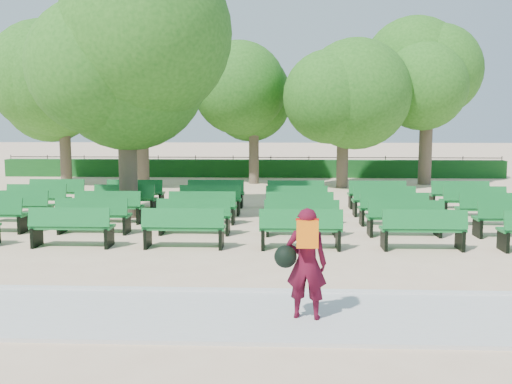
# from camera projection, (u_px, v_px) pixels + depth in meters

# --- Properties ---
(ground) EXTENTS (120.00, 120.00, 0.00)m
(ground) POSITION_uv_depth(u_px,v_px,m) (227.00, 226.00, 15.94)
(ground) COLOR beige
(paving) EXTENTS (30.00, 2.20, 0.06)m
(paving) POSITION_uv_depth(u_px,v_px,m) (182.00, 315.00, 8.60)
(paving) COLOR beige
(paving) RESTS_ON ground
(curb) EXTENTS (30.00, 0.12, 0.10)m
(curb) POSITION_uv_depth(u_px,v_px,m) (193.00, 291.00, 9.74)
(curb) COLOR silver
(curb) RESTS_ON ground
(hedge) EXTENTS (26.00, 0.70, 0.90)m
(hedge) POSITION_uv_depth(u_px,v_px,m) (252.00, 168.00, 29.76)
(hedge) COLOR #134A18
(hedge) RESTS_ON ground
(fence) EXTENTS (26.00, 0.10, 1.02)m
(fence) POSITION_uv_depth(u_px,v_px,m) (252.00, 176.00, 30.22)
(fence) COLOR black
(fence) RESTS_ON ground
(tree_line) EXTENTS (21.80, 6.80, 7.04)m
(tree_line) POSITION_uv_depth(u_px,v_px,m) (247.00, 186.00, 25.85)
(tree_line) COLOR #2C6A1C
(tree_line) RESTS_ON ground
(bench_array) EXTENTS (1.91, 0.64, 1.20)m
(bench_array) POSITION_uv_depth(u_px,v_px,m) (250.00, 221.00, 16.30)
(bench_array) COLOR #126A29
(bench_array) RESTS_ON ground
(tree_among) EXTENTS (5.18, 5.18, 7.21)m
(tree_among) POSITION_uv_depth(u_px,v_px,m) (125.00, 56.00, 16.85)
(tree_among) COLOR brown
(tree_among) RESTS_ON ground
(person) EXTENTS (0.80, 0.51, 1.64)m
(person) POSITION_uv_depth(u_px,v_px,m) (305.00, 262.00, 8.28)
(person) COLOR #480A1B
(person) RESTS_ON ground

